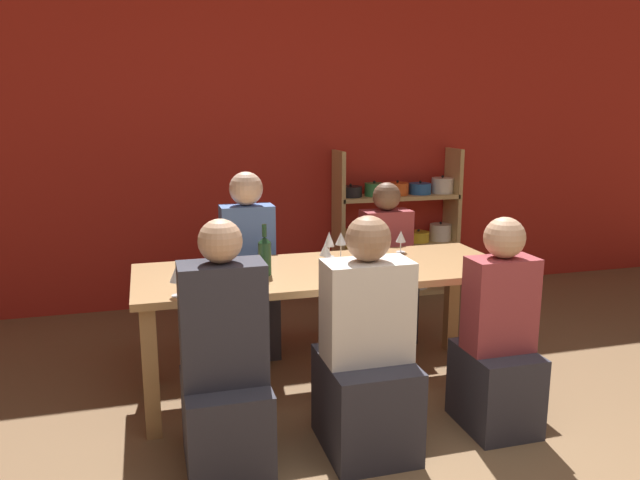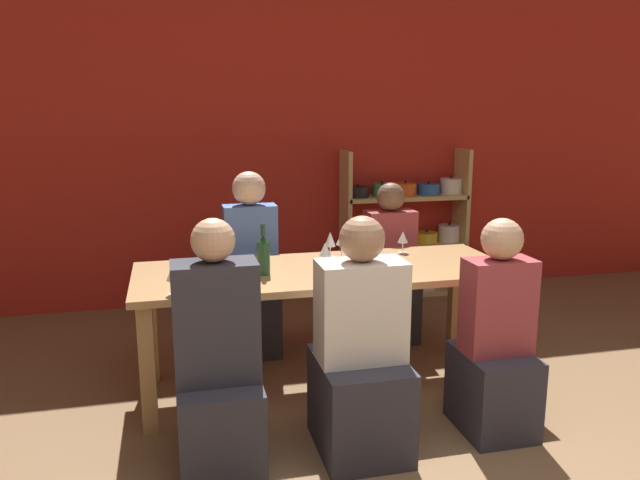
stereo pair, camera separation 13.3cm
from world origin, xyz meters
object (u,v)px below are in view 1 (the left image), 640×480
person_far_a (248,285)px  shelf_unit (395,235)px  cell_phone (368,271)px  person_far_b (385,280)px  wine_glass_red_c (219,257)px  person_near_b (366,367)px  dining_table (325,284)px  person_near_a (497,350)px  wine_glass_red_d (359,244)px  wine_glass_white_a (341,240)px  wine_glass_white_b (401,237)px  wine_glass_white_c (325,250)px  person_near_c (225,380)px  mixing_bowl (230,278)px  wine_glass_red_b (329,240)px  wine_bottle_green (265,255)px  wine_glass_red_a (177,274)px

person_far_a → shelf_unit: bearing=-145.9°
cell_phone → person_far_b: (0.44, 0.84, -0.32)m
wine_glass_red_c → person_near_b: bearing=-48.8°
dining_table → person_near_a: 1.06m
dining_table → person_far_a: 0.78m
shelf_unit → dining_table: size_ratio=0.60×
wine_glass_red_d → cell_phone: wine_glass_red_d is taller
person_near_a → wine_glass_white_a: bearing=122.7°
wine_glass_white_b → wine_glass_white_c: 0.61m
wine_glass_white_c → person_near_c: size_ratio=0.12×
mixing_bowl → wine_glass_white_a: 0.87m
wine_glass_white_a → wine_glass_red_d: 0.14m
wine_glass_white_a → wine_glass_white_c: bearing=-136.3°
wine_glass_red_b → cell_phone: wine_glass_red_b is taller
mixing_bowl → wine_bottle_green: 0.30m
person_near_b → shelf_unit: bearing=64.5°
wine_glass_red_c → shelf_unit: bearing=44.0°
wine_glass_red_d → person_far_a: size_ratio=0.13×
wine_glass_white_c → person_far_a: size_ratio=0.11×
wine_glass_white_b → cell_phone: wine_glass_white_b is taller
wine_bottle_green → wine_glass_white_c: (0.39, 0.10, -0.02)m
mixing_bowl → wine_bottle_green: bearing=40.8°
person_near_b → person_near_c: 0.69m
shelf_unit → wine_glass_red_d: (-0.92, -1.63, 0.32)m
wine_glass_red_a → cell_phone: (1.09, 0.19, -0.11)m
wine_glass_white_c → cell_phone: (0.20, -0.20, -0.09)m
wine_bottle_green → cell_phone: size_ratio=1.80×
wine_glass_red_c → person_near_a: person_near_a is taller
mixing_bowl → wine_glass_white_c: 0.68m
shelf_unit → wine_glass_white_b: shelf_unit is taller
wine_glass_red_a → person_near_b: bearing=-25.2°
cell_phone → person_far_a: bearing=125.0°
wine_glass_white_c → cell_phone: 0.30m
wine_glass_red_a → wine_glass_red_c: bearing=51.0°
person_near_a → person_far_a: (-1.09, 1.39, 0.05)m
wine_glass_red_b → person_near_b: 1.09m
mixing_bowl → person_far_b: person_far_b is taller
wine_glass_red_a → person_far_b: person_far_b is taller
wine_glass_white_a → wine_glass_white_c: (-0.14, -0.13, -0.03)m
wine_glass_red_d → person_near_b: person_near_b is taller
wine_glass_white_c → wine_glass_red_d: wine_glass_red_d is taller
shelf_unit → wine_glass_red_d: 1.90m
person_near_a → person_near_b: 0.74m
wine_glass_white_b → person_far_a: 1.10m
shelf_unit → wine_glass_red_c: (-1.78, -1.72, 0.32)m
wine_glass_white_b → cell_phone: size_ratio=0.88×
wine_glass_red_d → wine_glass_red_c: bearing=-173.9°
mixing_bowl → person_near_a: (1.33, -0.48, -0.37)m
wine_bottle_green → wine_glass_red_c: size_ratio=1.73×
wine_bottle_green → wine_glass_white_a: 0.58m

